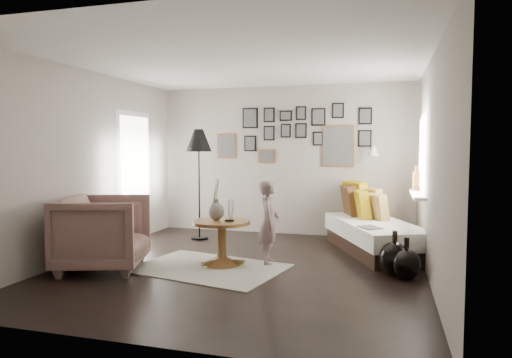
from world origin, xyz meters
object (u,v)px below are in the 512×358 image
(vase, at_px, (216,208))
(demijohn_large, at_px, (394,259))
(armchair, at_px, (103,233))
(floor_lamp, at_px, (199,145))
(pedestal_table, at_px, (222,245))
(demijohn_small, at_px, (406,264))
(child, at_px, (269,222))
(magazine_basket, at_px, (83,251))
(daybed, at_px, (375,230))

(vase, distance_m, demijohn_large, 2.30)
(armchair, relative_size, floor_lamp, 0.56)
(pedestal_table, height_order, demijohn_small, pedestal_table)
(pedestal_table, distance_m, child, 0.68)
(pedestal_table, xyz_separation_m, floor_lamp, (-0.95, 1.50, 1.30))
(floor_lamp, bearing_deg, magazine_basket, -110.72)
(pedestal_table, bearing_deg, armchair, -155.36)
(daybed, relative_size, magazine_basket, 5.49)
(daybed, bearing_deg, pedestal_table, -168.78)
(magazine_basket, bearing_deg, daybed, 27.70)
(magazine_basket, distance_m, demijohn_large, 3.92)
(armchair, height_order, magazine_basket, armchair)
(magazine_basket, bearing_deg, demijohn_small, 7.15)
(armchair, relative_size, demijohn_large, 1.88)
(vase, bearing_deg, pedestal_table, -14.04)
(demijohn_large, bearing_deg, pedestal_table, -177.51)
(daybed, distance_m, magazine_basket, 4.08)
(vase, height_order, child, vase)
(vase, relative_size, floor_lamp, 0.29)
(floor_lamp, bearing_deg, demijohn_large, -24.35)
(daybed, height_order, magazine_basket, daybed)
(pedestal_table, bearing_deg, magazine_basket, -162.92)
(magazine_basket, bearing_deg, child, 18.59)
(floor_lamp, relative_size, demijohn_large, 3.36)
(demijohn_large, bearing_deg, armchair, -168.53)
(child, bearing_deg, demijohn_large, -105.14)
(armchair, height_order, demijohn_small, armchair)
(demijohn_large, bearing_deg, floor_lamp, 155.65)
(vase, height_order, magazine_basket, vase)
(daybed, height_order, armchair, daybed)
(vase, relative_size, armchair, 0.52)
(pedestal_table, distance_m, daybed, 2.33)
(daybed, height_order, child, child)
(floor_lamp, bearing_deg, demijohn_small, -25.25)
(pedestal_table, bearing_deg, vase, 165.96)
(floor_lamp, height_order, demijohn_small, floor_lamp)
(armchair, bearing_deg, floor_lamp, -28.16)
(armchair, xyz_separation_m, demijohn_small, (3.62, 0.59, -0.28))
(child, bearing_deg, armchair, 104.37)
(daybed, xyz_separation_m, armchair, (-3.23, -1.98, 0.15))
(pedestal_table, height_order, armchair, armchair)
(pedestal_table, relative_size, vase, 1.40)
(magazine_basket, xyz_separation_m, demijohn_large, (3.87, 0.62, 0.02))
(daybed, relative_size, demijohn_large, 3.99)
(pedestal_table, relative_size, child, 0.68)
(demijohn_large, relative_size, child, 0.49)
(vase, distance_m, daybed, 2.43)
(pedestal_table, distance_m, armchair, 1.49)
(vase, xyz_separation_m, magazine_basket, (-1.64, -0.55, -0.55))
(floor_lamp, relative_size, magazine_basket, 4.62)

